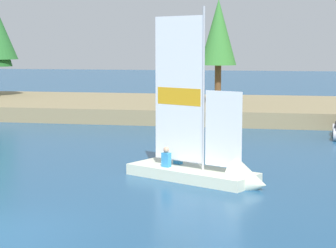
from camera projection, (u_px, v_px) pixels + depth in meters
The scene contains 3 objects.
shore_bank at pixel (183, 108), 39.92m from camera, with size 80.00×12.16×0.88m, color #897A56.
shoreline_tree_right at pixel (218, 33), 37.37m from camera, with size 2.24×2.24×6.44m.
sailboat at pixel (214, 170), 19.92m from camera, with size 5.20×3.60×6.23m.
Camera 1 is at (6.71, -12.98, 4.44)m, focal length 65.26 mm.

